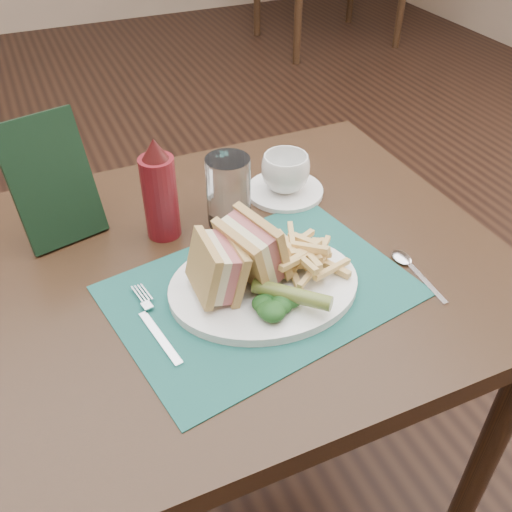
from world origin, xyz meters
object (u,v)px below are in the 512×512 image
Objects in this scene: sandwich_half_a at (204,271)px; sandwich_half_b at (242,254)px; plate at (264,286)px; check_presenter at (52,181)px; table_main at (238,396)px; ketchup_bottle at (159,189)px; coffee_cup at (285,173)px; drinking_glass at (229,191)px; saucer at (285,191)px; placemat at (260,291)px.

sandwich_half_b is at bearing 7.31° from sandwich_half_a.
plate is 0.40m from check_presenter.
plate is at bearing -82.22° from table_main.
sandwich_half_a is 0.51× the size of ketchup_bottle.
drinking_glass reaches higher than coffee_cup.
saucer is 0.15m from drinking_glass.
plate reaches higher than saucer.
check_presenter is (-0.42, 0.04, 0.06)m from coffee_cup.
coffee_cup is 0.71× the size of drinking_glass.
sandwich_half_a is at bearing 171.79° from sandwich_half_b.
plate is at bearing -122.77° from saucer.
table_main is 6.00× the size of saucer.
sandwich_half_a is 0.64× the size of saucer.
drinking_glass reaches higher than sandwich_half_a.
drinking_glass is (0.03, 0.10, 0.44)m from table_main.
ketchup_bottle is (-0.25, -0.03, 0.09)m from saucer.
coffee_cup is 0.42× the size of check_presenter.
table_main is at bearing -50.78° from check_presenter.
check_presenter is (-0.26, 0.28, 0.10)m from plate.
plate is at bearing -42.25° from sandwich_half_b.
ketchup_bottle is (-0.01, 0.20, 0.03)m from sandwich_half_a.
check_presenter is at bearing 140.01° from plate.
placemat is at bearing -123.70° from coffee_cup.
placemat is at bearing -48.27° from sandwich_half_b.
drinking_glass is (0.02, 0.20, 0.06)m from plate.
check_presenter reaches higher than drinking_glass.
drinking_glass is at bearing 59.85° from sandwich_half_b.
saucer is at bearing 7.19° from ketchup_bottle.
placemat is at bearing -97.61° from drinking_glass.
sandwich_half_b reaches higher than coffee_cup.
table_main is 0.40m from plate.
sandwich_half_b reaches higher than saucer.
table_main is at bearing -108.17° from drinking_glass.
coffee_cup is at bearing 36.08° from sandwich_half_b.
saucer is (0.19, 0.23, -0.07)m from sandwich_half_b.
coffee_cup is 0.50× the size of ketchup_bottle.
ketchup_bottle reaches higher than plate.
check_presenter reaches higher than placemat.
check_presenter is (-0.23, 0.27, 0.04)m from sandwich_half_b.
sandwich_half_b reaches higher than sandwich_half_a.
saucer is at bearing 44.08° from sandwich_half_a.
table_main is at bearing -138.84° from saucer.
check_presenter reaches higher than saucer.
plate is at bearing -4.36° from sandwich_half_a.
plate is 0.25m from ketchup_bottle.
check_presenter reaches higher than sandwich_half_a.
check_presenter is (-0.16, 0.07, 0.01)m from ketchup_bottle.
placemat is 2.99× the size of saucer.
coffee_cup is 0.42m from check_presenter.
sandwich_half_a is (-0.08, -0.09, 0.44)m from table_main.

